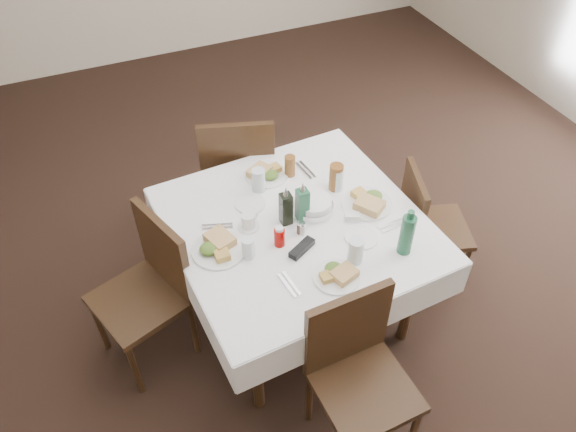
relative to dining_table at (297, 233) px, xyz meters
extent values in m
plane|color=black|center=(0.15, 0.13, -0.68)|extent=(7.00, 7.00, 0.00)
cylinder|color=black|center=(-0.44, -0.51, -0.32)|extent=(0.06, 0.06, 0.72)
cylinder|color=black|center=(-0.51, 0.44, -0.32)|extent=(0.06, 0.06, 0.72)
cylinder|color=black|center=(0.51, -0.44, -0.32)|extent=(0.06, 0.06, 0.72)
cylinder|color=black|center=(0.44, 0.51, -0.32)|extent=(0.06, 0.06, 0.72)
cube|color=black|center=(0.00, 0.00, 0.05)|extent=(1.27, 1.27, 0.03)
cube|color=white|center=(0.00, 0.00, 0.07)|extent=(1.39, 1.39, 0.01)
cube|color=white|center=(-0.04, 0.65, -0.04)|extent=(1.31, 0.10, 0.22)
cube|color=white|center=(0.04, -0.65, -0.04)|extent=(1.31, 0.10, 0.22)
cube|color=white|center=(0.65, 0.04, -0.04)|extent=(0.10, 1.31, 0.22)
cube|color=white|center=(-0.65, -0.04, -0.04)|extent=(0.10, 1.31, 0.22)
cube|color=black|center=(-0.03, 0.90, -0.20)|extent=(0.59, 0.59, 0.04)
cube|color=black|center=(-0.10, 0.70, 0.05)|extent=(0.46, 0.18, 0.51)
cylinder|color=black|center=(0.22, 1.03, -0.44)|extent=(0.04, 0.04, 0.48)
cylinder|color=black|center=(0.10, 0.65, -0.44)|extent=(0.04, 0.04, 0.48)
cylinder|color=black|center=(-0.16, 1.15, -0.44)|extent=(0.04, 0.04, 0.48)
cylinder|color=black|center=(-0.28, 0.77, -0.44)|extent=(0.04, 0.04, 0.48)
cube|color=black|center=(-0.04, -0.87, -0.23)|extent=(0.46, 0.46, 0.04)
cube|color=black|center=(-0.04, -0.67, 0.01)|extent=(0.44, 0.06, 0.48)
cylinder|color=black|center=(-0.23, -0.69, -0.46)|extent=(0.04, 0.04, 0.45)
cylinder|color=black|center=(0.16, -1.06, -0.46)|extent=(0.04, 0.04, 0.45)
cylinder|color=black|center=(0.15, -0.68, -0.46)|extent=(0.04, 0.04, 0.45)
cube|color=black|center=(0.93, -0.06, -0.28)|extent=(0.50, 0.50, 0.04)
cube|color=black|center=(0.76, 0.00, -0.06)|extent=(0.16, 0.39, 0.43)
cylinder|color=black|center=(1.04, -0.28, -0.48)|extent=(0.03, 0.03, 0.40)
cylinder|color=black|center=(0.71, -0.17, -0.48)|extent=(0.03, 0.03, 0.40)
cylinder|color=black|center=(1.14, 0.05, -0.48)|extent=(0.03, 0.03, 0.40)
cylinder|color=black|center=(0.82, 0.15, -0.48)|extent=(0.03, 0.03, 0.40)
cube|color=black|center=(-0.90, 0.07, -0.23)|extent=(0.57, 0.57, 0.04)
cube|color=black|center=(-0.71, 0.14, 0.02)|extent=(0.18, 0.43, 0.49)
cylinder|color=black|center=(-1.15, 0.19, -0.45)|extent=(0.04, 0.04, 0.45)
cylinder|color=black|center=(-0.78, 0.31, -0.45)|extent=(0.04, 0.04, 0.45)
cylinder|color=black|center=(-1.02, -0.17, -0.45)|extent=(0.04, 0.04, 0.45)
cylinder|color=black|center=(-0.66, -0.05, -0.45)|extent=(0.04, 0.04, 0.45)
cylinder|color=white|center=(0.00, 0.44, 0.09)|extent=(0.25, 0.25, 0.01)
cube|color=tan|center=(-0.04, 0.45, 0.11)|extent=(0.17, 0.16, 0.04)
cube|color=#C28F41|center=(0.05, 0.45, 0.11)|extent=(0.09, 0.08, 0.03)
ellipsoid|color=#2D5F21|center=(0.01, 0.40, 0.11)|extent=(0.09, 0.08, 0.04)
cylinder|color=white|center=(0.02, -0.43, 0.09)|extent=(0.23, 0.23, 0.01)
cube|color=tan|center=(0.05, -0.45, 0.11)|extent=(0.14, 0.13, 0.04)
cube|color=#C28F41|center=(-0.02, -0.43, 0.11)|extent=(0.08, 0.06, 0.03)
ellipsoid|color=#2D5F21|center=(0.02, -0.39, 0.11)|extent=(0.09, 0.08, 0.04)
cylinder|color=white|center=(0.42, -0.02, 0.09)|extent=(0.28, 0.28, 0.01)
cube|color=tan|center=(0.41, -0.07, 0.12)|extent=(0.18, 0.19, 0.05)
cube|color=#C28F41|center=(0.40, 0.03, 0.11)|extent=(0.09, 0.11, 0.04)
ellipsoid|color=#2D5F21|center=(0.46, -0.01, 0.12)|extent=(0.11, 0.09, 0.05)
cylinder|color=white|center=(-0.45, -0.03, 0.09)|extent=(0.28, 0.28, 0.01)
cube|color=tan|center=(-0.43, 0.01, 0.12)|extent=(0.15, 0.17, 0.05)
cube|color=#C28F41|center=(-0.45, -0.08, 0.11)|extent=(0.08, 0.10, 0.04)
ellipsoid|color=#2D5F21|center=(-0.50, -0.03, 0.12)|extent=(0.10, 0.09, 0.05)
cylinder|color=white|center=(-0.18, 0.24, 0.09)|extent=(0.17, 0.17, 0.01)
cylinder|color=white|center=(0.26, -0.24, 0.09)|extent=(0.18, 0.18, 0.01)
cylinder|color=silver|center=(-0.09, 0.34, 0.15)|extent=(0.08, 0.08, 0.14)
cylinder|color=silver|center=(0.16, -0.36, 0.15)|extent=(0.08, 0.08, 0.14)
cylinder|color=silver|center=(0.32, 0.17, 0.15)|extent=(0.08, 0.08, 0.14)
cylinder|color=silver|center=(-0.32, -0.12, 0.14)|extent=(0.06, 0.06, 0.12)
cylinder|color=brown|center=(0.13, 0.39, 0.15)|extent=(0.06, 0.06, 0.13)
cylinder|color=brown|center=(0.32, 0.17, 0.16)|extent=(0.08, 0.08, 0.17)
cylinder|color=silver|center=(0.12, 0.06, 0.10)|extent=(0.23, 0.23, 0.04)
cylinder|color=white|center=(0.12, 0.06, 0.13)|extent=(0.20, 0.20, 0.05)
cube|color=black|center=(-0.05, 0.03, 0.18)|extent=(0.06, 0.06, 0.19)
cone|color=silver|center=(-0.05, 0.03, 0.30)|extent=(0.03, 0.03, 0.05)
cube|color=#1F5C3A|center=(0.04, 0.02, 0.18)|extent=(0.06, 0.06, 0.20)
cone|color=silver|center=(0.04, 0.02, 0.31)|extent=(0.03, 0.03, 0.06)
cylinder|color=#A50501|center=(-0.15, -0.11, 0.13)|extent=(0.06, 0.06, 0.10)
cylinder|color=white|center=(-0.15, -0.11, 0.19)|extent=(0.04, 0.04, 0.02)
cylinder|color=white|center=(-0.01, -0.09, 0.11)|extent=(0.03, 0.03, 0.07)
cylinder|color=silver|center=(-0.01, -0.09, 0.15)|extent=(0.03, 0.03, 0.01)
cylinder|color=#403324|center=(-0.02, -0.08, 0.11)|extent=(0.03, 0.03, 0.07)
cylinder|color=silver|center=(-0.02, -0.08, 0.15)|extent=(0.03, 0.03, 0.01)
cylinder|color=white|center=(-0.25, 0.08, 0.09)|extent=(0.12, 0.12, 0.01)
cylinder|color=white|center=(-0.25, 0.08, 0.13)|extent=(0.07, 0.07, 0.08)
cylinder|color=black|center=(-0.25, 0.08, 0.15)|extent=(0.06, 0.06, 0.01)
torus|color=white|center=(-0.21, 0.09, 0.13)|extent=(0.05, 0.03, 0.05)
cube|color=black|center=(-0.06, -0.20, 0.10)|extent=(0.17, 0.12, 0.03)
cylinder|color=#1F5C3A|center=(0.42, -0.40, 0.20)|extent=(0.07, 0.07, 0.23)
cylinder|color=#1F5C3A|center=(0.42, -0.40, 0.34)|extent=(0.03, 0.03, 0.04)
cube|color=white|center=(0.29, -0.09, 0.10)|extent=(0.09, 0.07, 0.04)
cube|color=pink|center=(0.29, -0.09, 0.11)|extent=(0.07, 0.05, 0.02)
cube|color=silver|center=(0.22, 0.39, 0.08)|extent=(0.04, 0.18, 0.01)
cube|color=silver|center=(0.24, 0.39, 0.08)|extent=(0.04, 0.18, 0.01)
cube|color=silver|center=(-0.20, -0.38, 0.08)|extent=(0.03, 0.17, 0.01)
cube|color=silver|center=(-0.22, -0.38, 0.08)|extent=(0.03, 0.17, 0.01)
cube|color=silver|center=(0.48, -0.24, 0.09)|extent=(0.20, 0.03, 0.01)
cube|color=silver|center=(0.48, -0.21, 0.09)|extent=(0.20, 0.03, 0.01)
cube|color=silver|center=(-0.40, 0.15, 0.08)|extent=(0.16, 0.07, 0.01)
cube|color=silver|center=(-0.41, 0.13, 0.08)|extent=(0.16, 0.07, 0.01)
camera|label=1|loc=(-0.91, -1.97, 2.20)|focal=35.00mm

